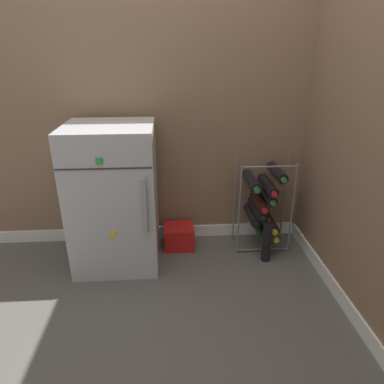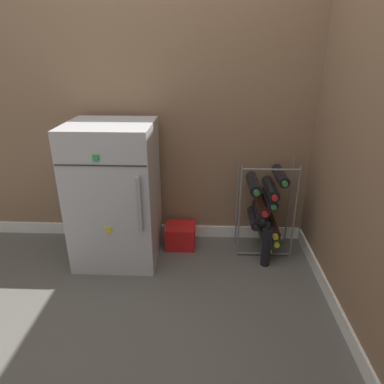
{
  "view_description": "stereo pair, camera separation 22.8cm",
  "coord_description": "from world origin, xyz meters",
  "px_view_note": "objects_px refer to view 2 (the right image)",
  "views": [
    {
      "loc": [
        -0.01,
        -1.63,
        1.36
      ],
      "look_at": [
        0.13,
        0.46,
        0.47
      ],
      "focal_mm": 32.0,
      "sensor_mm": 36.0,
      "label": 1
    },
    {
      "loc": [
        0.22,
        -1.63,
        1.36
      ],
      "look_at": [
        0.13,
        0.46,
        0.47
      ],
      "focal_mm": 32.0,
      "sensor_mm": 36.0,
      "label": 2
    }
  ],
  "objects_px": {
    "loose_bottle_floor": "(266,246)",
    "mini_fridge": "(115,194)",
    "soda_box": "(180,235)",
    "wine_rack": "(266,209)"
  },
  "relations": [
    {
      "from": "soda_box",
      "to": "wine_rack",
      "type": "bearing_deg",
      "value": -3.18
    },
    {
      "from": "mini_fridge",
      "to": "soda_box",
      "type": "xyz_separation_m",
      "value": [
        0.41,
        0.14,
        -0.39
      ]
    },
    {
      "from": "mini_fridge",
      "to": "loose_bottle_floor",
      "type": "bearing_deg",
      "value": -4.43
    },
    {
      "from": "soda_box",
      "to": "loose_bottle_floor",
      "type": "relative_size",
      "value": 0.67
    },
    {
      "from": "loose_bottle_floor",
      "to": "wine_rack",
      "type": "bearing_deg",
      "value": 86.61
    },
    {
      "from": "soda_box",
      "to": "loose_bottle_floor",
      "type": "distance_m",
      "value": 0.63
    },
    {
      "from": "mini_fridge",
      "to": "wine_rack",
      "type": "xyz_separation_m",
      "value": [
        1.01,
        0.11,
        -0.14
      ]
    },
    {
      "from": "mini_fridge",
      "to": "soda_box",
      "type": "bearing_deg",
      "value": 18.9
    },
    {
      "from": "loose_bottle_floor",
      "to": "mini_fridge",
      "type": "bearing_deg",
      "value": 175.57
    },
    {
      "from": "mini_fridge",
      "to": "soda_box",
      "type": "height_order",
      "value": "mini_fridge"
    }
  ]
}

